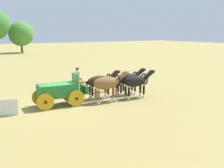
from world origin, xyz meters
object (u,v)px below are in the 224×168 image
(show_wagon, at_px, (60,90))
(draft_horse_rear_near, at_px, (101,82))
(draft_horse_rear_off, at_px, (108,84))
(draft_horse_lead_near, at_px, (128,79))
(draft_horse_lead_off, at_px, (136,82))

(show_wagon, height_order, draft_horse_rear_near, show_wagon)
(draft_horse_rear_near, relative_size, draft_horse_rear_off, 0.95)
(show_wagon, relative_size, draft_horse_rear_off, 1.79)
(draft_horse_rear_off, relative_size, draft_horse_lead_near, 1.06)
(show_wagon, xyz_separation_m, draft_horse_rear_off, (3.51, -0.94, 0.30))
(draft_horse_rear_off, bearing_deg, draft_horse_lead_near, 21.87)
(show_wagon, distance_m, draft_horse_lead_off, 6.22)
(draft_horse_lead_near, height_order, draft_horse_lead_off, draft_horse_lead_off)
(draft_horse_rear_near, bearing_deg, draft_horse_lead_near, -4.60)
(draft_horse_rear_near, height_order, draft_horse_rear_off, draft_horse_rear_off)
(draft_horse_lead_near, bearing_deg, show_wagon, -178.65)
(draft_horse_rear_off, height_order, draft_horse_lead_off, draft_horse_rear_off)
(show_wagon, distance_m, draft_horse_rear_off, 3.64)
(draft_horse_rear_near, distance_m, draft_horse_lead_near, 2.60)
(show_wagon, relative_size, draft_horse_lead_off, 1.86)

